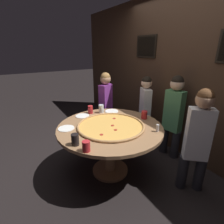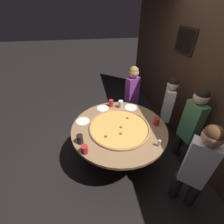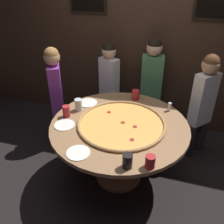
# 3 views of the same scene
# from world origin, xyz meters

# --- Properties ---
(ground_plane) EXTENTS (24.00, 24.00, 0.00)m
(ground_plane) POSITION_xyz_m (0.00, 0.00, 0.00)
(ground_plane) COLOR black
(back_wall) EXTENTS (6.40, 0.08, 2.60)m
(back_wall) POSITION_xyz_m (0.00, 1.31, 1.30)
(back_wall) COLOR #3D281C
(back_wall) RESTS_ON ground_plane
(dining_table) EXTENTS (1.42, 1.42, 0.74)m
(dining_table) POSITION_xyz_m (0.00, 0.00, 0.59)
(dining_table) COLOR #936B47
(dining_table) RESTS_ON ground_plane
(giant_pizza) EXTENTS (0.91, 0.91, 0.03)m
(giant_pizza) POSITION_xyz_m (0.02, -0.00, 0.75)
(giant_pizza) COLOR #E5A84C
(giant_pizza) RESTS_ON dining_table
(drink_cup_far_left) EXTENTS (0.08, 0.08, 0.13)m
(drink_cup_far_left) POSITION_xyz_m (0.23, -0.57, 0.80)
(drink_cup_far_left) COLOR black
(drink_cup_far_left) RESTS_ON dining_table
(drink_cup_front_edge) EXTENTS (0.09, 0.09, 0.12)m
(drink_cup_front_edge) POSITION_xyz_m (0.04, 0.57, 0.80)
(drink_cup_front_edge) COLOR #B22328
(drink_cup_front_edge) RESTS_ON dining_table
(drink_cup_by_shaker) EXTENTS (0.08, 0.08, 0.11)m
(drink_cup_by_shaker) POSITION_xyz_m (0.40, -0.52, 0.80)
(drink_cup_by_shaker) COLOR #B22328
(drink_cup_by_shaker) RESTS_ON dining_table
(drink_cup_far_right) EXTENTS (0.08, 0.08, 0.13)m
(drink_cup_far_right) POSITION_xyz_m (-0.58, -0.02, 0.80)
(drink_cup_far_right) COLOR #B22328
(drink_cup_far_right) RESTS_ON dining_table
(drink_cup_near_right) EXTENTS (0.08, 0.08, 0.13)m
(drink_cup_near_right) POSITION_xyz_m (-0.51, 0.14, 0.81)
(drink_cup_near_right) COLOR silver
(drink_cup_near_right) RESTS_ON dining_table
(white_plate_near_front) EXTENTS (0.21, 0.21, 0.01)m
(white_plate_near_front) POSITION_xyz_m (-0.22, -0.53, 0.74)
(white_plate_near_front) COLOR white
(white_plate_near_front) RESTS_ON dining_table
(white_plate_beside_cup) EXTENTS (0.22, 0.22, 0.01)m
(white_plate_beside_cup) POSITION_xyz_m (-0.47, 0.31, 0.74)
(white_plate_beside_cup) COLOR white
(white_plate_beside_cup) RESTS_ON dining_table
(white_plate_left_side) EXTENTS (0.21, 0.21, 0.01)m
(white_plate_left_side) POSITION_xyz_m (-0.53, -0.18, 0.74)
(white_plate_left_side) COLOR white
(white_plate_left_side) RESTS_ON dining_table
(condiment_shaker) EXTENTS (0.04, 0.04, 0.10)m
(condiment_shaker) POSITION_xyz_m (0.46, 0.42, 0.79)
(condiment_shaker) COLOR silver
(condiment_shaker) RESTS_ON dining_table
(diner_far_left) EXTENTS (0.31, 0.33, 1.33)m
(diner_far_left) POSITION_xyz_m (0.82, 0.72, 0.75)
(diner_far_left) COLOR #232328
(diner_far_left) RESTS_ON ground_plane
(diner_centre_back) EXTENTS (0.25, 0.34, 1.31)m
(diner_centre_back) POSITION_xyz_m (-0.98, 0.48, 0.74)
(diner_centre_back) COLOR #232328
(diner_centre_back) RESTS_ON ground_plane
(diner_side_left) EXTENTS (0.34, 0.23, 1.27)m
(diner_side_left) POSITION_xyz_m (-0.43, 1.00, 0.72)
(diner_side_left) COLOR #232328
(diner_side_left) RESTS_ON ground_plane
(diner_side_right) EXTENTS (0.35, 0.20, 1.35)m
(diner_side_right) POSITION_xyz_m (0.15, 1.08, 0.77)
(diner_side_right) COLOR #232328
(diner_side_right) RESTS_ON ground_plane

